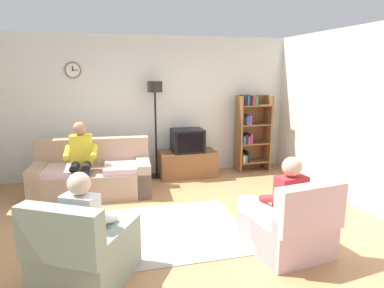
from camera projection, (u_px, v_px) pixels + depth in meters
The scene contains 14 objects.
ground_plane at pixel (180, 229), 4.52m from camera, with size 12.00×12.00×0.00m, color #B27F51.
back_wall_assembly at pixel (150, 106), 6.75m from camera, with size 6.20×0.17×2.70m.
right_wall at pixel (373, 120), 4.94m from camera, with size 0.12×5.80×2.70m, color silver.
couch at pixel (93, 176), 5.77m from camera, with size 1.96×1.02×0.90m.
tv_stand at pixel (187, 164), 6.76m from camera, with size 1.10×0.56×0.50m.
tv at pixel (188, 140), 6.64m from camera, with size 0.60×0.49×0.44m.
bookshelf at pixel (251, 131), 7.04m from camera, with size 0.68×0.36×1.57m.
floor_lamp at pixel (155, 103), 6.46m from camera, with size 0.28×0.28×1.85m.
armchair_near_window at pixel (84, 254), 3.36m from camera, with size 1.13×1.16×0.90m.
armchair_near_bookshelf at pixel (288, 228), 3.93m from camera, with size 0.91×0.98×0.90m.
area_rug at pixel (159, 232), 4.45m from camera, with size 2.20×1.70×0.01m, color #AD9E8E.
person_on_couch at pixel (81, 156), 5.54m from camera, with size 0.53×0.56×1.24m.
person_in_left_armchair at pixel (87, 220), 3.38m from camera, with size 0.61×0.63×1.12m.
person_in_right_armchair at pixel (285, 199), 3.94m from camera, with size 0.55×0.57×1.12m.
Camera 1 is at (-0.89, -4.09, 2.05)m, focal length 32.20 mm.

